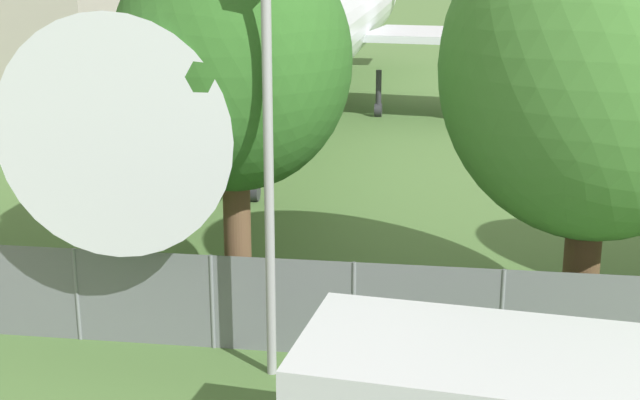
# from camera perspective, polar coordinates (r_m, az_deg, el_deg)

# --- Properties ---
(perimeter_fence) EXTENTS (56.07, 0.07, 1.78)m
(perimeter_fence) POSITION_cam_1_polar(r_m,az_deg,el_deg) (16.15, -6.91, -6.50)
(perimeter_fence) COLOR slate
(perimeter_fence) RESTS_ON ground
(airplane) EXTENTS (37.03, 45.20, 12.18)m
(airplane) POSITION_cam_1_polar(r_m,az_deg,el_deg) (36.60, -0.22, 11.20)
(airplane) COLOR silver
(airplane) RESTS_ON ground
(tree_near_hangar) EXTENTS (5.46, 5.46, 8.03)m
(tree_near_hangar) POSITION_cam_1_polar(r_m,az_deg,el_deg) (16.08, 17.39, 8.01)
(tree_near_hangar) COLOR brown
(tree_near_hangar) RESTS_ON ground
(tree_far_right) EXTENTS (4.32, 4.32, 7.42)m
(tree_far_right) POSITION_cam_1_polar(r_m,az_deg,el_deg) (16.26, -5.60, 8.76)
(tree_far_right) COLOR brown
(tree_far_right) RESTS_ON ground
(light_mast) EXTENTS (0.44, 0.44, 6.98)m
(light_mast) POSITION_cam_1_polar(r_m,az_deg,el_deg) (14.10, -3.35, 4.88)
(light_mast) COLOR #99999E
(light_mast) RESTS_ON ground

